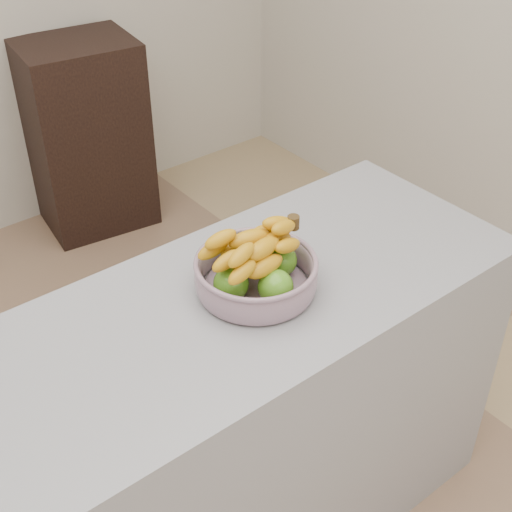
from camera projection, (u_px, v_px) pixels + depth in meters
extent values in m
cube|color=#A1A1AA|center=(161.00, 474.00, 1.83)|extent=(2.00, 0.60, 0.90)
cube|color=black|center=(88.00, 136.00, 3.38)|extent=(0.56, 0.47, 0.92)
cylinder|color=#A7B6C8|center=(256.00, 288.00, 1.72)|extent=(0.25, 0.25, 0.01)
torus|color=#A7B6C8|center=(256.00, 263.00, 1.68)|extent=(0.30, 0.30, 0.01)
sphere|color=#368517|center=(276.00, 287.00, 1.65)|extent=(0.08, 0.08, 0.08)
sphere|color=#368517|center=(280.00, 261.00, 1.73)|extent=(0.08, 0.08, 0.08)
sphere|color=#368517|center=(237.00, 257.00, 1.74)|extent=(0.08, 0.08, 0.08)
sphere|color=#368517|center=(231.00, 283.00, 1.66)|extent=(0.08, 0.08, 0.08)
ellipsoid|color=#F4AD14|center=(265.00, 266.00, 1.63)|extent=(0.19, 0.06, 0.04)
ellipsoid|color=#F4AD14|center=(253.00, 257.00, 1.66)|extent=(0.19, 0.04, 0.04)
ellipsoid|color=#F4AD14|center=(241.00, 248.00, 1.69)|extent=(0.19, 0.07, 0.04)
ellipsoid|color=#F4AD14|center=(263.00, 249.00, 1.63)|extent=(0.19, 0.08, 0.04)
ellipsoid|color=#F4AD14|center=(249.00, 239.00, 1.66)|extent=(0.19, 0.08, 0.04)
cylinder|color=#3F2D14|center=(293.00, 222.00, 1.69)|extent=(0.03, 0.03, 0.03)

